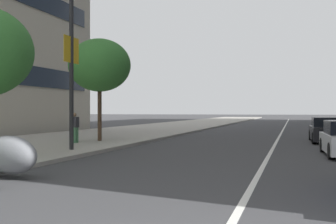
% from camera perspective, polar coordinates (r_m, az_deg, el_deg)
% --- Properties ---
extents(sidewalk_right_plaza, '(160.00, 9.75, 0.15)m').
position_cam_1_polar(sidewalk_right_plaza, '(36.75, -4.11, -2.49)').
color(sidewalk_right_plaza, '#A39E93').
rests_on(sidewalk_right_plaza, ground).
extents(lane_centre_stripe, '(110.00, 0.16, 0.01)m').
position_cam_1_polar(lane_centre_stripe, '(39.53, 14.62, -2.41)').
color(lane_centre_stripe, silver).
rests_on(lane_centre_stripe, ground).
extents(motorcycle_mid_row, '(1.55, 2.29, 1.12)m').
position_cam_1_polar(motorcycle_mid_row, '(12.39, -19.92, -5.26)').
color(motorcycle_mid_row, gray).
rests_on(motorcycle_mid_row, ground).
extents(car_mid_block_traffic, '(4.72, 1.98, 1.41)m').
position_cam_1_polar(car_mid_block_traffic, '(26.28, 20.09, -2.30)').
color(car_mid_block_traffic, black).
rests_on(car_mid_block_traffic, ground).
extents(street_lamp_with_banners, '(1.26, 2.53, 7.62)m').
position_cam_1_polar(street_lamp_with_banners, '(18.92, -11.41, 9.21)').
color(street_lamp_with_banners, '#232326').
rests_on(street_lamp_with_banners, sidewalk_right_plaza).
extents(street_tree_near_plaza_corner, '(3.39, 3.39, 5.55)m').
position_cam_1_polar(street_tree_near_plaza_corner, '(24.27, -8.87, 6.00)').
color(street_tree_near_plaza_corner, '#473323').
rests_on(street_tree_near_plaza_corner, sidewalk_right_plaza).
extents(pedestrian_on_plaza, '(0.32, 0.44, 1.53)m').
position_cam_1_polar(pedestrian_on_plaza, '(22.85, -12.05, -2.01)').
color(pedestrian_on_plaza, '#3F724C').
rests_on(pedestrian_on_plaza, sidewalk_right_plaza).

